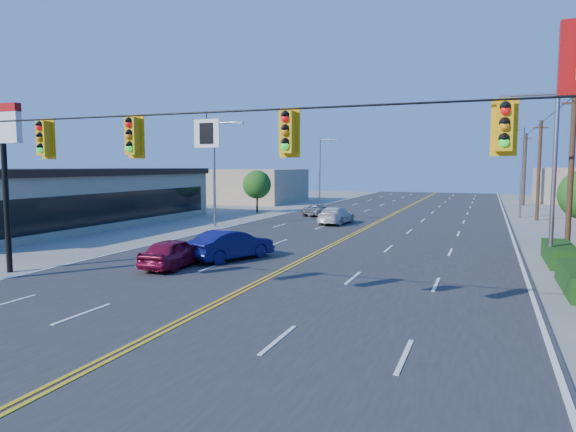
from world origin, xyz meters
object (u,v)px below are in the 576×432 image
(car_blue, at_px, (231,246))
(car_silver, at_px, (321,210))
(signal_span, at_px, (165,155))
(pizza_hut_sign, at_px, (4,152))
(car_magenta, at_px, (174,254))
(car_white, at_px, (336,216))

(car_blue, distance_m, car_silver, 22.84)
(signal_span, height_order, car_blue, signal_span)
(pizza_hut_sign, distance_m, car_magenta, 8.33)
(car_magenta, bearing_deg, car_silver, -89.17)
(signal_span, relative_size, car_white, 5.24)
(pizza_hut_sign, bearing_deg, car_magenta, 27.73)
(car_magenta, xyz_separation_m, car_blue, (1.51, 2.66, 0.06))
(car_white, xyz_separation_m, car_silver, (-3.10, 5.80, -0.12))
(signal_span, distance_m, pizza_hut_sign, 11.60)
(signal_span, height_order, car_white, signal_span)
(car_magenta, bearing_deg, car_white, -97.46)
(car_magenta, relative_size, car_white, 0.84)
(car_magenta, bearing_deg, signal_span, 121.06)
(pizza_hut_sign, height_order, car_magenta, pizza_hut_sign)
(car_blue, relative_size, car_silver, 1.10)
(signal_span, xyz_separation_m, car_magenta, (-4.69, 7.26, -4.22))
(car_magenta, xyz_separation_m, car_silver, (-1.16, 25.35, -0.11))
(car_magenta, height_order, car_blue, car_blue)
(signal_span, xyz_separation_m, car_blue, (-3.18, 9.92, -4.16))
(car_magenta, relative_size, car_blue, 0.88)
(signal_span, xyz_separation_m, car_white, (-2.74, 26.80, -4.21))
(car_silver, bearing_deg, pizza_hut_sign, 93.69)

